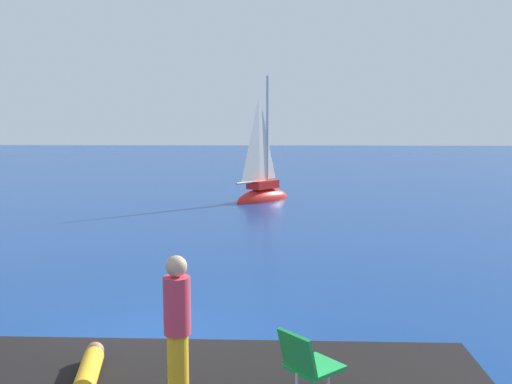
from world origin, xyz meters
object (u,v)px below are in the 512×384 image
(sailboat_near, at_px, (263,193))
(person_standing, at_px, (177,327))
(person_sunbather, at_px, (87,377))
(beach_chair, at_px, (307,362))

(sailboat_near, bearing_deg, person_standing, -140.60)
(sailboat_near, distance_m, person_sunbather, 21.35)
(person_sunbather, bearing_deg, person_standing, 59.22)
(beach_chair, bearing_deg, person_standing, 146.07)
(person_sunbather, relative_size, person_standing, 1.08)
(sailboat_near, xyz_separation_m, beach_chair, (0.82, -21.53, 0.97))
(sailboat_near, height_order, person_standing, sailboat_near)
(person_sunbather, distance_m, beach_chair, 2.48)
(person_standing, bearing_deg, person_sunbather, 82.00)
(beach_chair, bearing_deg, person_sunbather, 133.32)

